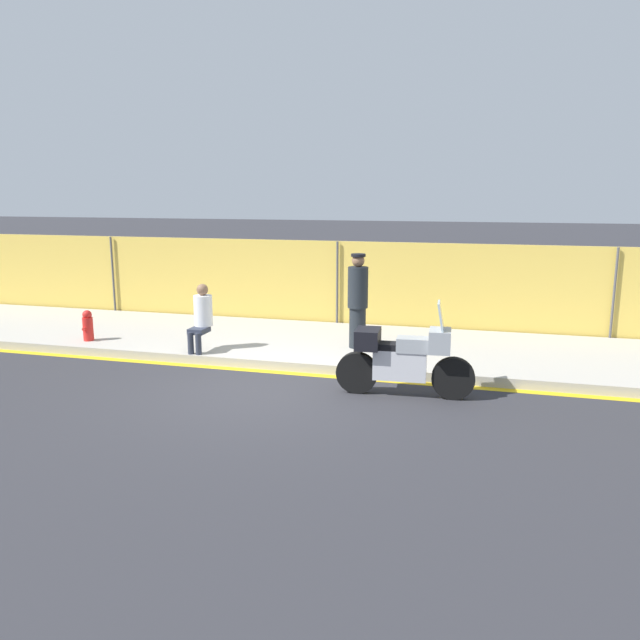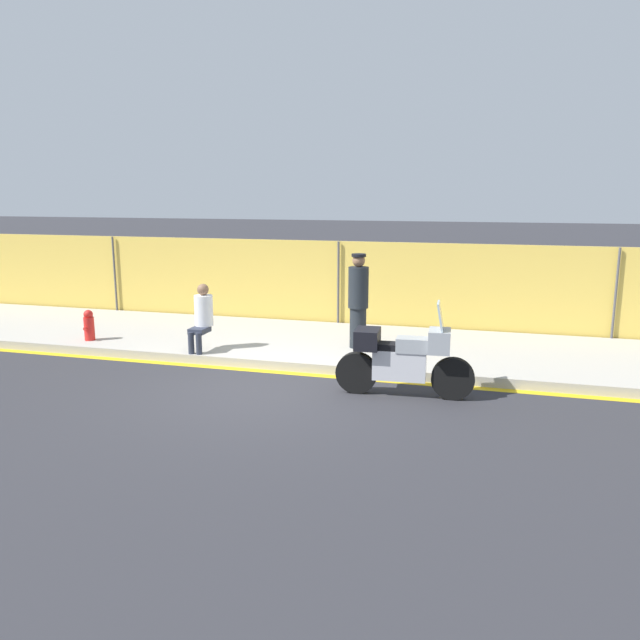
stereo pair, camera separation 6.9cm
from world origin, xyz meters
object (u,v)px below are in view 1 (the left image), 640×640
(motorcycle, at_px, (404,358))
(fire_hydrant, at_px, (88,326))
(person_seated_on_curb, at_px, (202,314))
(officer_standing, at_px, (358,300))

(motorcycle, height_order, fire_hydrant, motorcycle)
(person_seated_on_curb, height_order, fire_hydrant, person_seated_on_curb)
(motorcycle, xyz_separation_m, officer_standing, (-1.17, 2.16, 0.48))
(officer_standing, relative_size, person_seated_on_curb, 1.44)
(motorcycle, xyz_separation_m, fire_hydrant, (-6.47, 1.31, -0.13))
(officer_standing, distance_m, fire_hydrant, 5.40)
(motorcycle, xyz_separation_m, person_seated_on_curb, (-3.93, 1.21, 0.25))
(fire_hydrant, bearing_deg, motorcycle, -11.44)
(motorcycle, distance_m, fire_hydrant, 6.60)
(person_seated_on_curb, distance_m, fire_hydrant, 2.57)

